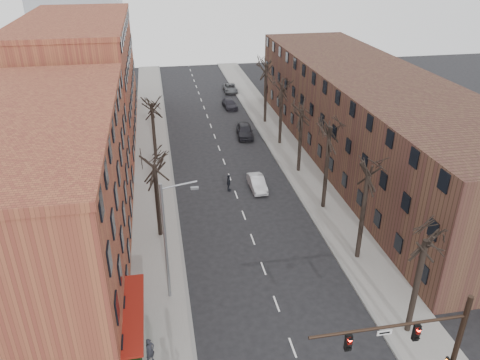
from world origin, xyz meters
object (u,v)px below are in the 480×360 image
parked_car_mid (230,104)px  silver_sedan (257,183)px  pedestrian_a (150,351)px  parked_car_near (245,131)px

parked_car_mid → silver_sedan: bearing=-97.3°
parked_car_mid → pedestrian_a: (-12.38, -46.81, 0.37)m
silver_sedan → pedestrian_a: pedestrian_a is taller
silver_sedan → parked_car_near: bearing=83.2°
parked_car_near → parked_car_mid: bearing=95.6°
silver_sedan → parked_car_near: parked_car_near is taller
parked_car_near → parked_car_mid: parked_car_near is taller
parked_car_near → parked_car_mid: 11.97m
parked_car_near → parked_car_mid: (0.00, 11.97, -0.18)m
silver_sedan → parked_car_near: 14.44m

